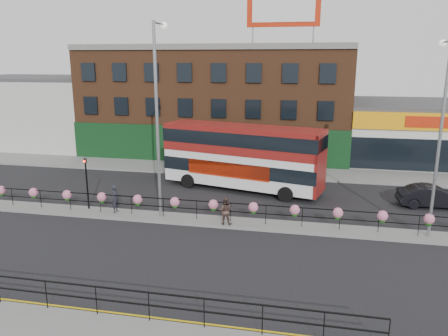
% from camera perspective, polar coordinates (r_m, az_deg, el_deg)
% --- Properties ---
extents(ground, '(120.00, 120.00, 0.00)m').
position_cam_1_polar(ground, '(25.26, -1.38, -7.14)').
color(ground, black).
rests_on(ground, ground).
extents(north_pavement, '(60.00, 4.00, 0.15)m').
position_cam_1_polar(north_pavement, '(36.49, 2.85, -0.33)').
color(north_pavement, slate).
rests_on(north_pavement, ground).
extents(median, '(60.00, 1.60, 0.15)m').
position_cam_1_polar(median, '(25.23, -1.38, -6.98)').
color(median, slate).
rests_on(median, ground).
extents(yellow_line_inner, '(60.00, 0.10, 0.01)m').
position_cam_1_polar(yellow_line_inner, '(16.94, -9.18, -18.73)').
color(yellow_line_inner, gold).
rests_on(yellow_line_inner, ground).
extents(yellow_line_outer, '(60.00, 0.10, 0.01)m').
position_cam_1_polar(yellow_line_outer, '(16.80, -9.41, -19.05)').
color(yellow_line_outer, gold).
rests_on(yellow_line_outer, ground).
extents(brick_building, '(25.00, 12.21, 10.30)m').
position_cam_1_polar(brick_building, '(44.08, -0.66, 8.85)').
color(brick_building, brown).
rests_on(brick_building, ground).
extents(supermarket, '(15.00, 12.25, 5.30)m').
position_cam_1_polar(supermarket, '(44.62, 25.39, 4.35)').
color(supermarket, silver).
rests_on(supermarket, ground).
extents(warehouse_west, '(15.50, 12.00, 7.30)m').
position_cam_1_polar(warehouse_west, '(52.43, -22.99, 6.95)').
color(warehouse_west, '#B3B4AE').
rests_on(warehouse_west, ground).
extents(billboard, '(6.00, 0.29, 4.40)m').
position_cam_1_polar(billboard, '(38.25, 7.78, 20.02)').
color(billboard, '#B22109').
rests_on(billboard, brick_building).
extents(median_railing, '(30.04, 0.56, 1.23)m').
position_cam_1_polar(median_railing, '(24.90, -1.40, -4.89)').
color(median_railing, black).
rests_on(median_railing, median).
extents(south_railing, '(20.04, 0.05, 1.12)m').
position_cam_1_polar(south_railing, '(16.89, -16.41, -15.49)').
color(south_railing, black).
rests_on(south_railing, south_pavement).
extents(double_decker_bus, '(11.72, 5.39, 4.62)m').
position_cam_1_polar(double_decker_bus, '(30.74, 2.46, 2.23)').
color(double_decker_bus, silver).
rests_on(double_decker_bus, ground).
extents(car, '(1.98, 4.41, 1.40)m').
position_cam_1_polar(car, '(30.59, 25.60, -3.37)').
color(car, black).
rests_on(car, ground).
extents(pedestrian_a, '(0.63, 0.43, 1.69)m').
position_cam_1_polar(pedestrian_a, '(27.02, -14.00, -3.90)').
color(pedestrian_a, black).
rests_on(pedestrian_a, median).
extents(pedestrian_b, '(0.80, 0.64, 1.59)m').
position_cam_1_polar(pedestrian_b, '(24.36, 0.17, -5.58)').
color(pedestrian_b, '#48342E').
rests_on(pedestrian_b, median).
extents(lamp_column_west, '(0.40, 1.93, 11.02)m').
position_cam_1_polar(lamp_column_west, '(24.97, -8.58, 8.27)').
color(lamp_column_west, gray).
rests_on(lamp_column_west, median).
extents(lamp_column_east, '(0.36, 1.74, 9.93)m').
position_cam_1_polar(lamp_column_east, '(24.20, 26.40, 5.24)').
color(lamp_column_east, gray).
rests_on(lamp_column_east, median).
extents(traffic_light_median, '(0.15, 0.28, 3.65)m').
position_cam_1_polar(traffic_light_median, '(27.69, -17.58, -0.54)').
color(traffic_light_median, black).
rests_on(traffic_light_median, median).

